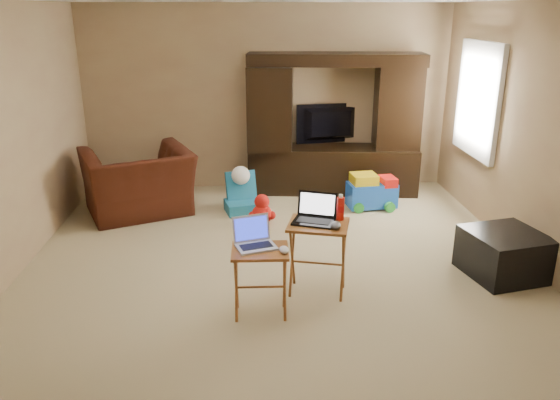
{
  "coord_description": "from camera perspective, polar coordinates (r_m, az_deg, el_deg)",
  "views": [
    {
      "loc": [
        -0.28,
        -4.8,
        2.42
      ],
      "look_at": [
        0.0,
        -0.2,
        0.8
      ],
      "focal_mm": 35.0,
      "sensor_mm": 36.0,
      "label": 1
    }
  ],
  "objects": [
    {
      "name": "floor",
      "position": [
        5.38,
        -0.13,
        -7.36
      ],
      "size": [
        5.5,
        5.5,
        0.0
      ],
      "primitive_type": "plane",
      "color": "#C8BB8A",
      "rests_on": "ground"
    },
    {
      "name": "wall_back",
      "position": [
        7.64,
        -1.35,
        10.56
      ],
      "size": [
        5.0,
        0.0,
        5.0
      ],
      "primitive_type": "plane",
      "rotation": [
        1.57,
        0.0,
        0.0
      ],
      "color": "tan",
      "rests_on": "ground"
    },
    {
      "name": "wall_front",
      "position": [
        2.37,
        3.75,
        -10.16
      ],
      "size": [
        5.0,
        0.0,
        5.0
      ],
      "primitive_type": "plane",
      "rotation": [
        -1.57,
        0.0,
        0.0
      ],
      "color": "tan",
      "rests_on": "ground"
    },
    {
      "name": "wall_right",
      "position": [
        5.66,
        26.15,
        5.48
      ],
      "size": [
        0.0,
        5.5,
        5.5
      ],
      "primitive_type": "plane",
      "rotation": [
        1.57,
        0.0,
        -1.57
      ],
      "color": "tan",
      "rests_on": "ground"
    },
    {
      "name": "window_pane",
      "position": [
        6.99,
        20.13,
        9.83
      ],
      "size": [
        0.0,
        1.2,
        1.2
      ],
      "primitive_type": "plane",
      "rotation": [
        1.57,
        0.0,
        -1.57
      ],
      "color": "white",
      "rests_on": "ground"
    },
    {
      "name": "window_frame",
      "position": [
        6.98,
        19.98,
        9.84
      ],
      "size": [
        0.06,
        1.14,
        1.34
      ],
      "primitive_type": "cube",
      "color": "white",
      "rests_on": "ground"
    },
    {
      "name": "entertainment_center",
      "position": [
        7.47,
        5.65,
        7.85
      ],
      "size": [
        2.35,
        0.82,
        1.88
      ],
      "primitive_type": "cube",
      "rotation": [
        0.0,
        0.0,
        -0.11
      ],
      "color": "black",
      "rests_on": "floor"
    },
    {
      "name": "television",
      "position": [
        7.67,
        5.4,
        7.87
      ],
      "size": [
        0.96,
        0.29,
        0.55
      ],
      "primitive_type": "imported",
      "rotation": [
        0.0,
        0.0,
        3.31
      ],
      "color": "black",
      "rests_on": "entertainment_center"
    },
    {
      "name": "recliner",
      "position": [
        6.93,
        -14.59,
        1.8
      ],
      "size": [
        1.56,
        1.48,
        0.8
      ],
      "primitive_type": "imported",
      "rotation": [
        0.0,
        0.0,
        3.54
      ],
      "color": "#43180E",
      "rests_on": "floor"
    },
    {
      "name": "child_rocker",
      "position": [
        6.8,
        -4.1,
        0.72
      ],
      "size": [
        0.47,
        0.51,
        0.5
      ],
      "primitive_type": null,
      "rotation": [
        0.0,
        0.0,
        0.24
      ],
      "color": "#19658A",
      "rests_on": "floor"
    },
    {
      "name": "plush_toy",
      "position": [
        6.44,
        -1.9,
        -0.95
      ],
      "size": [
        0.33,
        0.28,
        0.37
      ],
      "primitive_type": null,
      "color": "red",
      "rests_on": "floor"
    },
    {
      "name": "push_toy",
      "position": [
        7.04,
        9.58,
        0.98
      ],
      "size": [
        0.67,
        0.51,
        0.46
      ],
      "primitive_type": null,
      "rotation": [
        0.0,
        0.0,
        0.12
      ],
      "color": "blue",
      "rests_on": "floor"
    },
    {
      "name": "ottoman",
      "position": [
        5.63,
        22.37,
        -5.24
      ],
      "size": [
        0.8,
        0.8,
        0.43
      ],
      "primitive_type": "cube",
      "rotation": [
        0.0,
        0.0,
        0.22
      ],
      "color": "black",
      "rests_on": "floor"
    },
    {
      "name": "tray_table_left",
      "position": [
        4.52,
        -2.06,
        -8.61
      ],
      "size": [
        0.46,
        0.38,
        0.59
      ],
      "primitive_type": "cube",
      "rotation": [
        0.0,
        0.0,
        -0.02
      ],
      "color": "#A45427",
      "rests_on": "floor"
    },
    {
      "name": "tray_table_right",
      "position": [
        4.85,
        3.95,
        -6.12
      ],
      "size": [
        0.6,
        0.52,
        0.67
      ],
      "primitive_type": "cube",
      "rotation": [
        0.0,
        0.0,
        -0.25
      ],
      "color": "brown",
      "rests_on": "floor"
    },
    {
      "name": "laptop_left",
      "position": [
        4.37,
        -2.53,
        -3.6
      ],
      "size": [
        0.37,
        0.34,
        0.24
      ],
      "primitive_type": "cube",
      "rotation": [
        0.0,
        0.0,
        0.3
      ],
      "color": "silver",
      "rests_on": "tray_table_left"
    },
    {
      "name": "laptop_right",
      "position": [
        4.69,
        3.56,
        -1.02
      ],
      "size": [
        0.42,
        0.39,
        0.24
      ],
      "primitive_type": "cube",
      "rotation": [
        0.0,
        0.0,
        -0.34
      ],
      "color": "black",
      "rests_on": "tray_table_right"
    },
    {
      "name": "mouse_left",
      "position": [
        4.33,
        0.44,
        -5.22
      ],
      "size": [
        0.09,
        0.13,
        0.05
      ],
      "primitive_type": "ellipsoid",
      "rotation": [
        0.0,
        0.0,
        0.11
      ],
      "color": "silver",
      "rests_on": "tray_table_left"
    },
    {
      "name": "mouse_right",
      "position": [
        4.62,
        5.84,
        -2.65
      ],
      "size": [
        0.11,
        0.15,
        0.06
      ],
      "primitive_type": "ellipsoid",
      "rotation": [
        0.0,
        0.0,
        -0.17
      ],
      "color": "#3C3C40",
      "rests_on": "tray_table_right"
    },
    {
      "name": "water_bottle",
      "position": [
        4.79,
        6.33,
        -0.9
      ],
      "size": [
        0.07,
        0.07,
        0.21
      ],
      "primitive_type": "cylinder",
      "color": "red",
      "rests_on": "tray_table_right"
    }
  ]
}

